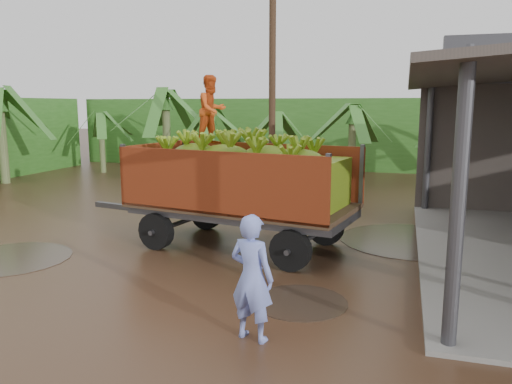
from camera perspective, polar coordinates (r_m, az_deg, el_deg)
ground at (r=11.92m, az=-6.83°, el=-6.09°), size 100.00×100.00×0.00m
hedge_north at (r=27.35m, az=2.62°, el=6.83°), size 22.00×3.00×3.60m
banana_trailer at (r=11.42m, az=-1.68°, el=1.13°), size 7.14×3.32×3.98m
man_blue at (r=7.03m, az=-0.48°, el=-9.76°), size 0.75×0.58×1.81m
utility_pole at (r=17.84m, az=1.87°, el=12.32°), size 1.20×0.24×7.93m
banana_plants at (r=19.82m, az=-15.09°, el=5.37°), size 24.40×20.46×4.12m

